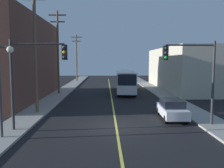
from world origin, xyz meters
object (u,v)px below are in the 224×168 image
(parked_car_white, at_px, (172,109))
(utility_pole_far, at_px, (77,56))
(utility_pole_near, at_px, (35,42))
(traffic_signal_right_corner, at_px, (192,67))
(traffic_signal_left_corner, at_px, (35,68))
(fire_hydrant, at_px, (185,104))
(street_lamp_left, at_px, (3,78))
(city_bus, at_px, (125,80))
(utility_pole_mid, at_px, (58,49))

(parked_car_white, height_order, utility_pole_far, utility_pole_far)
(utility_pole_near, height_order, traffic_signal_right_corner, utility_pole_near)
(traffic_signal_left_corner, distance_m, traffic_signal_right_corner, 10.87)
(utility_pole_far, height_order, traffic_signal_left_corner, utility_pole_far)
(parked_car_white, distance_m, utility_pole_far, 38.22)
(traffic_signal_right_corner, bearing_deg, fire_hydrant, 75.81)
(traffic_signal_left_corner, bearing_deg, fire_hydrant, 28.54)
(parked_car_white, distance_m, street_lamp_left, 12.81)
(utility_pole_far, bearing_deg, traffic_signal_left_corner, -87.17)
(city_bus, bearing_deg, parked_car_white, -81.60)
(utility_pole_near, bearing_deg, traffic_signal_right_corner, -20.08)
(street_lamp_left, relative_size, fire_hydrant, 6.55)
(traffic_signal_right_corner, height_order, fire_hydrant, traffic_signal_right_corner)
(utility_pole_near, xyz_separation_m, utility_pole_far, (-0.43, 33.71, -0.46))
(fire_hydrant, bearing_deg, traffic_signal_left_corner, -151.46)
(parked_car_white, relative_size, traffic_signal_right_corner, 0.74)
(utility_pole_mid, bearing_deg, traffic_signal_right_corner, -53.11)
(parked_car_white, relative_size, traffic_signal_left_corner, 0.74)
(fire_hydrant, bearing_deg, utility_pole_far, 113.59)
(utility_pole_mid, distance_m, traffic_signal_left_corner, 18.26)
(traffic_signal_right_corner, bearing_deg, traffic_signal_left_corner, -174.85)
(parked_car_white, bearing_deg, utility_pole_mid, 129.20)
(street_lamp_left, bearing_deg, traffic_signal_right_corner, 11.95)
(utility_pole_near, bearing_deg, street_lamp_left, -89.25)
(utility_pole_mid, height_order, traffic_signal_right_corner, utility_pole_mid)
(parked_car_white, bearing_deg, street_lamp_left, -157.01)
(traffic_signal_right_corner, bearing_deg, utility_pole_mid, 126.89)
(utility_pole_near, relative_size, traffic_signal_right_corner, 1.90)
(city_bus, bearing_deg, traffic_signal_right_corner, -80.37)
(city_bus, distance_m, traffic_signal_right_corner, 19.37)
(city_bus, height_order, parked_car_white, city_bus)
(city_bus, relative_size, utility_pole_mid, 1.07)
(parked_car_white, height_order, fire_hydrant, parked_car_white)
(parked_car_white, distance_m, utility_pole_mid, 19.86)
(city_bus, xyz_separation_m, street_lamp_left, (-9.03, -21.53, 1.92))
(utility_pole_far, bearing_deg, traffic_signal_right_corner, -71.54)
(parked_car_white, relative_size, utility_pole_far, 0.43)
(traffic_signal_left_corner, relative_size, traffic_signal_right_corner, 1.00)
(traffic_signal_right_corner, relative_size, fire_hydrant, 7.14)
(traffic_signal_left_corner, height_order, fire_hydrant, traffic_signal_left_corner)
(utility_pole_near, distance_m, traffic_signal_left_corner, 6.05)
(utility_pole_mid, relative_size, utility_pole_far, 1.09)
(utility_pole_near, bearing_deg, parked_car_white, -10.86)
(utility_pole_mid, relative_size, fire_hydrant, 13.65)
(utility_pole_mid, bearing_deg, fire_hydrant, -38.60)
(traffic_signal_right_corner, xyz_separation_m, street_lamp_left, (-12.24, -2.59, -0.56))
(street_lamp_left, bearing_deg, city_bus, 67.25)
(city_bus, height_order, utility_pole_far, utility_pole_far)
(fire_hydrant, bearing_deg, city_bus, 109.35)
(utility_pole_near, distance_m, utility_pole_mid, 12.56)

